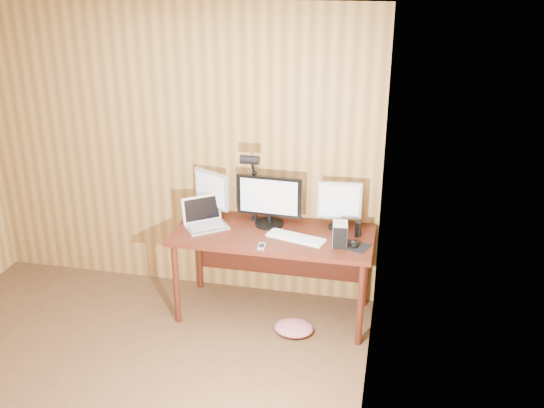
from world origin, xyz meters
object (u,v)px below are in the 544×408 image
(desk, at_px, (275,243))
(speaker, at_px, (358,229))
(mouse, at_px, (354,244))
(phone, at_px, (262,246))
(monitor_center, at_px, (269,200))
(monitor_right, at_px, (339,204))
(laptop, at_px, (204,219))
(keyboard, at_px, (296,237))
(desk_lamp, at_px, (252,178))
(hard_drive, at_px, (340,234))
(monitor_left, at_px, (212,193))

(desk, relative_size, speaker, 13.22)
(mouse, distance_m, phone, 0.71)
(monitor_center, bearing_deg, phone, -83.24)
(monitor_right, height_order, laptop, monitor_right)
(monitor_right, bearing_deg, phone, -143.79)
(monitor_center, distance_m, keyboard, 0.40)
(desk, xyz_separation_m, keyboard, (0.20, -0.14, 0.13))
(phone, bearing_deg, desk_lamp, 108.47)
(mouse, bearing_deg, desk, 172.16)
(speaker, bearing_deg, mouse, -93.04)
(keyboard, xyz_separation_m, hard_drive, (0.35, -0.03, 0.08))
(desk, height_order, laptop, laptop)
(desk_lamp, bearing_deg, hard_drive, -20.61)
(monitor_center, relative_size, phone, 4.93)
(keyboard, distance_m, speaker, 0.49)
(phone, bearing_deg, speaker, 22.12)
(laptop, xyz_separation_m, hard_drive, (1.12, -0.12, 0.03))
(monitor_right, bearing_deg, keyboard, -143.56)
(hard_drive, bearing_deg, keyboard, 168.30)
(laptop, distance_m, hard_drive, 1.13)
(mouse, bearing_deg, desk_lamp, 171.69)
(mouse, height_order, speaker, speaker)
(hard_drive, distance_m, desk_lamp, 0.84)
(phone, bearing_deg, monitor_left, 134.63)
(monitor_center, xyz_separation_m, monitor_left, (-0.51, 0.05, 0.00))
(monitor_center, bearing_deg, desk_lamp, -172.95)
(desk_lamp, bearing_deg, laptop, -165.35)
(laptop, bearing_deg, monitor_center, -22.96)
(monitor_left, distance_m, desk_lamp, 0.42)
(monitor_left, bearing_deg, hard_drive, 12.69)
(speaker, height_order, desk_lamp, desk_lamp)
(monitor_left, distance_m, keyboard, 0.84)
(laptop, bearing_deg, hard_drive, -43.20)
(speaker, bearing_deg, monitor_right, 144.67)
(monitor_right, height_order, keyboard, monitor_right)
(mouse, xyz_separation_m, hard_drive, (-0.11, 0.00, 0.07))
(hard_drive, relative_size, speaker, 1.47)
(monitor_right, bearing_deg, laptop, -175.35)
(keyboard, xyz_separation_m, phone, (-0.23, -0.20, -0.00))
(keyboard, bearing_deg, desk, 159.49)
(monitor_right, bearing_deg, desk_lamp, -179.85)
(desk, bearing_deg, mouse, -15.18)
(laptop, xyz_separation_m, phone, (0.55, -0.28, -0.05))
(laptop, distance_m, phone, 0.62)
(laptop, bearing_deg, monitor_left, 49.72)
(monitor_center, height_order, hard_drive, monitor_center)
(keyboard, bearing_deg, monitor_left, 176.19)
(monitor_left, height_order, phone, monitor_left)
(monitor_left, height_order, mouse, monitor_left)
(monitor_center, xyz_separation_m, monitor_right, (0.57, 0.05, -0.01))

